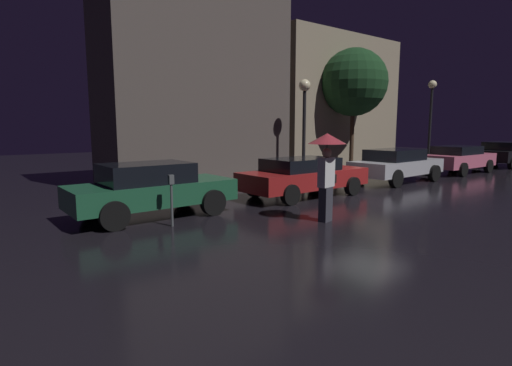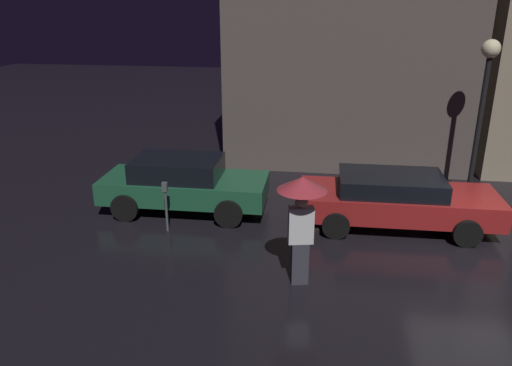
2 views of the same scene
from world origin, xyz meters
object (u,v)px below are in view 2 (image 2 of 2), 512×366
Objects in this scene: parked_car_green at (183,183)px; pedestrian_with_umbrella at (302,207)px; street_lamp_near at (486,83)px; parked_car_red at (396,199)px; parking_meter at (166,201)px.

pedestrian_with_umbrella is at bearing -44.95° from parked_car_green.
pedestrian_with_umbrella is 0.51× the size of street_lamp_near.
parked_car_red is 3.81× the size of parking_meter.
parking_meter is at bearing -92.81° from parked_car_green.
parked_car_green is 1.94× the size of pedestrian_with_umbrella.
parked_car_green is 0.90× the size of parked_car_red.
parked_car_red is at bearing 42.45° from pedestrian_with_umbrella.
street_lamp_near is at bearing 38.40° from pedestrian_with_umbrella.
pedestrian_with_umbrella is at bearing -129.88° from street_lamp_near.
pedestrian_with_umbrella is at bearing -29.81° from parking_meter.
street_lamp_near is at bearing 24.19° from parking_meter.
parked_car_green is at bearing 87.72° from parking_meter.
parked_car_red is at bearing -2.79° from parked_car_green.
pedestrian_with_umbrella is (3.20, -3.14, 0.85)m from parked_car_green.
street_lamp_near is (4.44, 5.32, 1.54)m from pedestrian_with_umbrella.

